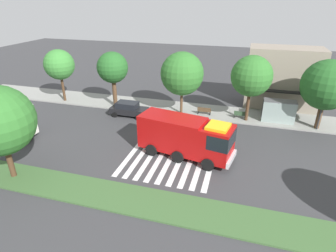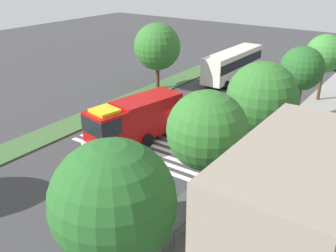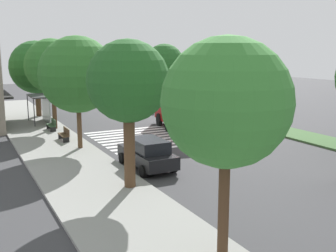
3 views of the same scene
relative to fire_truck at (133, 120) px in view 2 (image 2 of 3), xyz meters
name	(u,v)px [view 2 (image 2 of 3)]	position (x,y,z in m)	size (l,w,h in m)	color
ground_plane	(172,133)	(-3.34, 1.50, -2.04)	(120.00, 120.00, 0.00)	#38383A
sidewalk	(277,163)	(-3.34, 10.79, -1.97)	(60.00, 4.84, 0.14)	gray
median_strip	(101,112)	(-3.34, -6.87, -1.97)	(60.00, 3.00, 0.14)	#3D6033
crosswalk	(158,141)	(-1.36, 1.50, -2.03)	(7.65, 12.36, 0.01)	silver
fire_truck	(133,120)	(0.00, 0.00, 0.00)	(8.76, 4.09, 3.64)	#A50C0C
parked_car_west	(333,61)	(-34.32, 7.17, -1.11)	(4.53, 2.10, 1.82)	black
parked_car_mid	(260,119)	(-8.74, 7.17, -1.17)	(4.48, 2.06, 1.69)	black
transit_bus	(233,63)	(-20.99, -1.59, 0.08)	(11.28, 2.94, 3.56)	silver
bus_stop_shelter	(177,217)	(8.21, 9.73, -0.15)	(3.50, 1.40, 2.46)	#4C4C51
bench_near_shelter	(214,201)	(4.21, 9.75, -1.45)	(1.60, 0.50, 0.90)	#2D472D
bench_west_of_shelter	(245,171)	(-0.09, 9.75, -1.45)	(1.60, 0.50, 0.90)	#4C3823
street_lamp	(108,223)	(12.17, 8.97, 1.66)	(0.36, 0.36, 6.00)	#2D2D30
storefront_building	(289,234)	(8.63, 15.34, 1.72)	(8.58, 5.09, 7.52)	gray
sidewalk_tree_far_west	(325,54)	(-19.12, 9.37, 2.97)	(3.86, 3.86, 6.82)	#47301E
sidewalk_tree_west	(302,69)	(-11.55, 9.37, 3.05)	(3.80, 3.80, 6.90)	#513823
sidewalk_tree_center	(262,97)	(-2.82, 9.37, 2.95)	(4.96, 4.96, 7.33)	#513823
sidewalk_tree_east	(207,131)	(4.82, 9.37, 3.23)	(4.42, 4.42, 7.35)	#47301E
sidewalk_tree_far_east	(113,202)	(12.21, 9.37, 2.87)	(5.12, 5.12, 7.34)	#513823
median_tree_far_west	(157,47)	(-12.56, -6.87, 2.86)	(5.18, 5.18, 7.36)	#47301E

